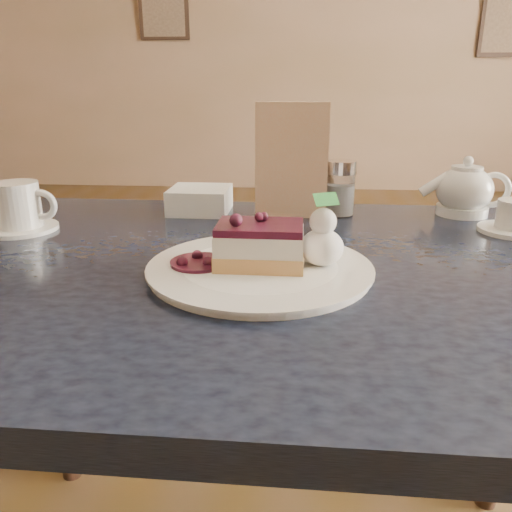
# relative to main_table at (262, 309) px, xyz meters

# --- Properties ---
(main_table) EXTENTS (1.27, 0.86, 0.79)m
(main_table) POSITION_rel_main_table_xyz_m (0.00, 0.00, 0.00)
(main_table) COLOR black
(main_table) RESTS_ON ground
(dessert_plate) EXTENTS (0.32, 0.32, 0.01)m
(dessert_plate) POSITION_rel_main_table_xyz_m (-0.00, -0.05, 0.09)
(dessert_plate) COLOR white
(dessert_plate) RESTS_ON main_table
(cheesecake_slice) EXTENTS (0.13, 0.09, 0.06)m
(cheesecake_slice) POSITION_rel_main_table_xyz_m (-0.00, -0.05, 0.13)
(cheesecake_slice) COLOR tan
(cheesecake_slice) RESTS_ON dessert_plate
(whipped_cream) EXTENTS (0.06, 0.06, 0.06)m
(whipped_cream) POSITION_rel_main_table_xyz_m (0.09, -0.04, 0.12)
(whipped_cream) COLOR white
(whipped_cream) RESTS_ON dessert_plate
(berry_sauce) EXTENTS (0.08, 0.08, 0.01)m
(berry_sauce) POSITION_rel_main_table_xyz_m (-0.09, -0.06, 0.10)
(berry_sauce) COLOR #410F22
(berry_sauce) RESTS_ON dessert_plate
(coffee_set) EXTENTS (0.15, 0.14, 0.09)m
(coffee_set) POSITION_rel_main_table_xyz_m (-0.47, 0.14, 0.12)
(coffee_set) COLOR white
(coffee_set) RESTS_ON main_table
(tea_set) EXTENTS (0.23, 0.25, 0.11)m
(tea_set) POSITION_rel_main_table_xyz_m (0.41, 0.31, 0.13)
(tea_set) COLOR white
(tea_set) RESTS_ON main_table
(menu_card) EXTENTS (0.15, 0.03, 0.23)m
(menu_card) POSITION_rel_main_table_xyz_m (0.04, 0.29, 0.20)
(menu_card) COLOR beige
(menu_card) RESTS_ON main_table
(sugar_shaker) EXTENTS (0.06, 0.06, 0.12)m
(sugar_shaker) POSITION_rel_main_table_xyz_m (0.14, 0.31, 0.14)
(sugar_shaker) COLOR white
(sugar_shaker) RESTS_ON main_table
(napkin_stack) EXTENTS (0.13, 0.13, 0.05)m
(napkin_stack) POSITION_rel_main_table_xyz_m (-0.16, 0.32, 0.11)
(napkin_stack) COLOR white
(napkin_stack) RESTS_ON main_table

